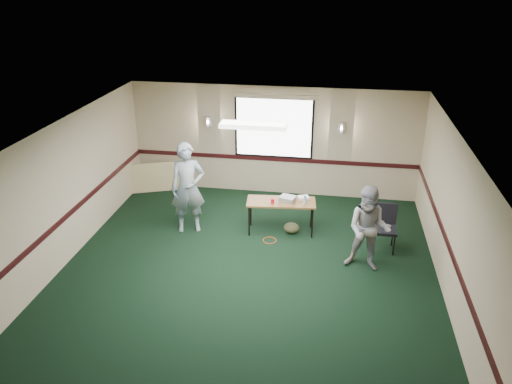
# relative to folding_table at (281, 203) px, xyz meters

# --- Properties ---
(ground) EXTENTS (8.00, 8.00, 0.00)m
(ground) POSITION_rel_folding_table_xyz_m (-0.43, -1.97, -0.67)
(ground) COLOR black
(ground) RESTS_ON ground
(room_shell) EXTENTS (8.00, 8.02, 8.00)m
(room_shell) POSITION_rel_folding_table_xyz_m (-0.43, 0.15, 0.91)
(room_shell) COLOR #C4A98E
(room_shell) RESTS_ON ground
(folding_table) EXTENTS (1.49, 0.71, 0.72)m
(folding_table) POSITION_rel_folding_table_xyz_m (0.00, 0.00, 0.00)
(folding_table) COLOR brown
(folding_table) RESTS_ON ground
(projector) EXTENTS (0.37, 0.34, 0.10)m
(projector) POSITION_rel_folding_table_xyz_m (0.13, 0.03, 0.10)
(projector) COLOR gray
(projector) RESTS_ON folding_table
(game_console) EXTENTS (0.27, 0.25, 0.06)m
(game_console) POSITION_rel_folding_table_xyz_m (0.46, 0.20, 0.08)
(game_console) COLOR white
(game_console) RESTS_ON folding_table
(red_cup) EXTENTS (0.07, 0.07, 0.11)m
(red_cup) POSITION_rel_folding_table_xyz_m (-0.16, -0.15, 0.11)
(red_cup) COLOR red
(red_cup) RESTS_ON folding_table
(water_bottle) EXTENTS (0.06, 0.06, 0.21)m
(water_bottle) POSITION_rel_folding_table_xyz_m (0.50, -0.08, 0.16)
(water_bottle) COLOR #8BB3E3
(water_bottle) RESTS_ON folding_table
(duffel_bag) EXTENTS (0.35, 0.28, 0.24)m
(duffel_bag) POSITION_rel_folding_table_xyz_m (0.24, -0.04, -0.55)
(duffel_bag) COLOR #464328
(duffel_bag) RESTS_ON ground
(cable_coil) EXTENTS (0.31, 0.31, 0.01)m
(cable_coil) POSITION_rel_folding_table_xyz_m (-0.18, -0.45, -0.66)
(cable_coil) COLOR #C24E18
(cable_coil) RESTS_ON ground
(folded_table) EXTENTS (1.41, 0.72, 0.73)m
(folded_table) POSITION_rel_folding_table_xyz_m (-3.43, 1.63, -0.30)
(folded_table) COLOR tan
(folded_table) RESTS_ON ground
(conference_chair) EXTENTS (0.46, 0.48, 0.94)m
(conference_chair) POSITION_rel_folding_table_xyz_m (2.13, -0.34, -0.12)
(conference_chair) COLOR black
(conference_chair) RESTS_ON ground
(person_left) EXTENTS (0.83, 0.67, 1.97)m
(person_left) POSITION_rel_folding_table_xyz_m (-1.96, -0.22, 0.32)
(person_left) COLOR #426991
(person_left) RESTS_ON ground
(person_right) EXTENTS (0.90, 0.76, 1.66)m
(person_right) POSITION_rel_folding_table_xyz_m (1.75, -1.17, 0.16)
(person_right) COLOR #7B96C0
(person_right) RESTS_ON ground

